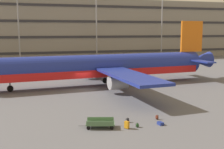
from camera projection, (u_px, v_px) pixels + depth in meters
name	position (u px, v px, depth m)	size (l,w,h in m)	color
ground_plane	(84.00, 89.00, 43.48)	(600.00, 600.00, 0.00)	#5B5B60
terminal_structure	(54.00, 29.00, 91.34)	(129.71, 14.31, 18.50)	gray
airliner	(102.00, 67.00, 46.30)	(42.25, 34.29, 10.51)	navy
light_mast_left	(18.00, 10.00, 76.86)	(1.80, 0.50, 25.13)	gray
light_mast_center_left	(96.00, 10.00, 82.78)	(1.80, 0.50, 25.85)	gray
light_mast_center_right	(162.00, 20.00, 88.96)	(1.80, 0.50, 20.53)	gray
suitcase_navy	(160.00, 123.00, 27.05)	(0.51, 0.69, 0.27)	navy
suitcase_black	(127.00, 125.00, 25.95)	(0.44, 0.49, 0.92)	orange
backpack_laid_flat	(157.00, 117.00, 28.61)	(0.35, 0.39, 0.52)	#592619
backpack_red	(128.00, 120.00, 27.71)	(0.36, 0.33, 0.52)	black
backpack_scuffed	(137.00, 125.00, 26.33)	(0.40, 0.37, 0.46)	#264C26
baggage_cart	(100.00, 123.00, 26.18)	(3.36, 1.95, 0.82)	#4C724C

